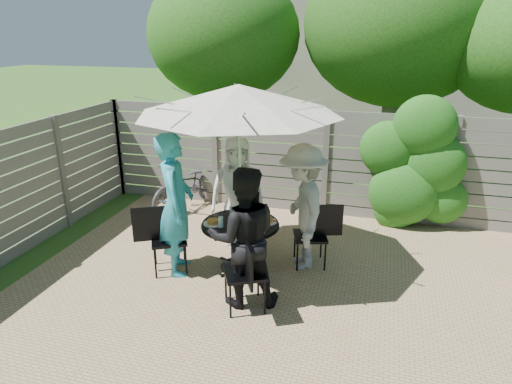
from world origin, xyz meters
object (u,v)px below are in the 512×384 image
(syrup_jug, at_px, (236,216))
(chair_front, at_px, (245,287))
(person_back, at_px, (237,191))
(coffee_cup, at_px, (247,212))
(chair_left, at_px, (169,252))
(bicycle, at_px, (188,185))
(plate_left, at_px, (213,222))
(umbrella, at_px, (239,99))
(glass_back, at_px, (232,211))
(chair_right, at_px, (311,247))
(plate_back, at_px, (239,211))
(plate_front, at_px, (242,233))
(patio_table, at_px, (240,237))
(plate_right, at_px, (267,220))
(person_front, at_px, (244,238))
(glass_left, at_px, (221,222))
(person_left, at_px, (176,205))
(person_right, at_px, (302,208))
(glass_right, at_px, (259,215))
(chair_back, at_px, (238,222))
(glass_front, at_px, (249,226))

(syrup_jug, bearing_deg, chair_front, -65.89)
(person_back, height_order, syrup_jug, person_back)
(syrup_jug, xyz_separation_m, coffee_cup, (0.09, 0.22, -0.02))
(chair_left, height_order, bicycle, chair_left)
(plate_left, relative_size, syrup_jug, 1.62)
(umbrella, relative_size, glass_back, 23.55)
(chair_right, xyz_separation_m, plate_back, (-1.03, -0.00, 0.42))
(chair_right, height_order, plate_front, chair_right)
(chair_right, bearing_deg, plate_front, 24.42)
(patio_table, bearing_deg, chair_front, -69.26)
(person_back, height_order, plate_right, person_back)
(person_front, xyz_separation_m, glass_left, (-0.50, 0.59, -0.11))
(umbrella, distance_m, glass_left, 1.58)
(chair_right, height_order, plate_left, chair_right)
(chair_front, height_order, glass_left, chair_front)
(person_left, height_order, person_right, person_left)
(glass_back, height_order, glass_right, same)
(person_back, bearing_deg, plate_right, -66.55)
(chair_right, bearing_deg, glass_left, 8.87)
(chair_front, height_order, glass_back, chair_front)
(chair_back, distance_m, chair_left, 1.37)
(chair_front, bearing_deg, person_left, 34.38)
(person_left, xyz_separation_m, chair_right, (1.68, 0.63, -0.69))
(glass_front, distance_m, coffee_cup, 0.48)
(person_back, height_order, chair_front, person_back)
(glass_back, relative_size, glass_front, 1.00)
(person_front, bearing_deg, plate_front, -90.00)
(chair_back, distance_m, glass_left, 1.20)
(glass_front, bearing_deg, patio_table, 132.63)
(chair_back, xyz_separation_m, person_back, (0.05, -0.13, 0.56))
(person_front, xyz_separation_m, person_right, (0.48, 1.07, 0.01))
(plate_back, bearing_deg, glass_front, -59.76)
(plate_front, xyz_separation_m, plate_right, (0.21, 0.46, 0.00))
(glass_right, bearing_deg, plate_back, 156.13)
(plate_front, relative_size, plate_right, 1.00)
(plate_front, bearing_deg, patio_table, 110.63)
(plate_back, bearing_deg, glass_back, -115.62)
(chair_left, distance_m, chair_front, 1.37)
(chair_back, bearing_deg, plate_right, 21.76)
(glass_front, xyz_separation_m, syrup_jug, (-0.26, 0.23, 0.01))
(plate_back, bearing_deg, plate_right, -24.37)
(person_left, bearing_deg, chair_front, -139.27)
(chair_right, bearing_deg, chair_left, 4.05)
(chair_back, distance_m, person_right, 1.41)
(umbrella, relative_size, plate_right, 12.68)
(plate_front, bearing_deg, chair_left, -179.70)
(glass_right, distance_m, coffee_cup, 0.20)
(chair_front, relative_size, glass_left, 6.81)
(person_back, distance_m, plate_left, 0.91)
(chair_front, distance_m, chair_right, 1.36)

